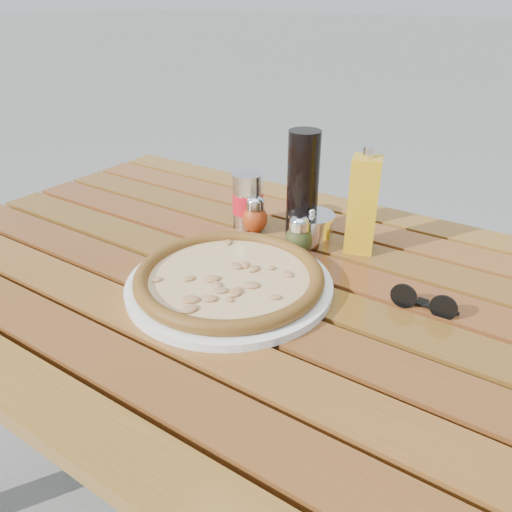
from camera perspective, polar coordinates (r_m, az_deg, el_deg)
The scene contains 10 objects.
table at distance 0.96m, azimuth -0.67°, elevation -6.08°, with size 1.40×0.90×0.75m.
plate at distance 0.87m, azimuth -3.05°, elevation -3.24°, with size 0.36×0.36×0.01m, color white.
pizza at distance 0.87m, azimuth -3.07°, elevation -2.35°, with size 0.44×0.44×0.03m.
pepper_shaker at distance 1.07m, azimuth -0.13°, elevation 4.69°, with size 0.06×0.06×0.08m.
oregano_shaker at distance 0.97m, azimuth 4.89°, elevation 2.25°, with size 0.07×0.07×0.08m.
dark_bottle at distance 1.04m, azimuth 5.37°, elevation 8.20°, with size 0.07×0.07×0.22m, color black.
soda_can at distance 1.09m, azimuth -0.95°, elevation 6.32°, with size 0.09×0.09×0.12m.
olive_oil_cruet at distance 0.99m, azimuth 12.13°, elevation 5.76°, with size 0.07×0.07×0.21m.
parmesan_tin at distance 1.04m, azimuth 6.31°, elevation 3.32°, with size 0.11×0.11×0.07m.
sunglasses at distance 0.85m, azimuth 18.59°, elevation -5.03°, with size 0.11×0.03×0.04m.
Camera 1 is at (0.45, -0.65, 1.21)m, focal length 35.00 mm.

